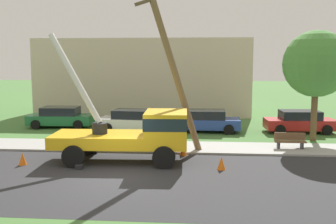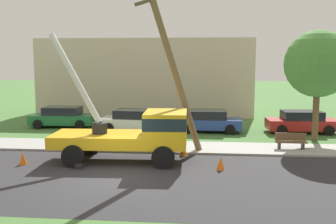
{
  "view_description": "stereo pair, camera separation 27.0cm",
  "coord_description": "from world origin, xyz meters",
  "px_view_note": "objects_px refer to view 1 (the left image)",
  "views": [
    {
      "loc": [
        3.36,
        -15.38,
        4.75
      ],
      "look_at": [
        1.78,
        3.84,
        2.18
      ],
      "focal_mm": 42.96,
      "sensor_mm": 36.0,
      "label": 1
    },
    {
      "loc": [
        3.63,
        -15.36,
        4.75
      ],
      "look_at": [
        1.78,
        3.84,
        2.18
      ],
      "focal_mm": 42.96,
      "sensor_mm": 36.0,
      "label": 2
    }
  ],
  "objects_px": {
    "traffic_cone_behind": "(23,159)",
    "park_bench": "(290,141)",
    "traffic_cone_curbside": "(183,150)",
    "parked_sedan_red": "(300,122)",
    "leaning_utility_pole": "(173,66)",
    "roadside_tree_far": "(316,64)",
    "traffic_cone_ahead": "(221,163)",
    "parked_sedan_blue": "(206,121)",
    "parked_sedan_green": "(61,117)",
    "parked_sedan_white": "(133,120)",
    "utility_truck": "(138,132)"
  },
  "relations": [
    {
      "from": "utility_truck",
      "to": "traffic_cone_curbside",
      "type": "bearing_deg",
      "value": 32.51
    },
    {
      "from": "traffic_cone_curbside",
      "to": "parked_sedan_green",
      "type": "height_order",
      "value": "parked_sedan_green"
    },
    {
      "from": "leaning_utility_pole",
      "to": "parked_sedan_blue",
      "type": "distance_m",
      "value": 7.62
    },
    {
      "from": "traffic_cone_behind",
      "to": "traffic_cone_curbside",
      "type": "xyz_separation_m",
      "value": [
        7.13,
        2.36,
        0.0
      ]
    },
    {
      "from": "leaning_utility_pole",
      "to": "parked_sedan_blue",
      "type": "relative_size",
      "value": 1.94
    },
    {
      "from": "traffic_cone_behind",
      "to": "parked_sedan_blue",
      "type": "bearing_deg",
      "value": 47.38
    },
    {
      "from": "parked_sedan_red",
      "to": "roadside_tree_far",
      "type": "distance_m",
      "value": 4.55
    },
    {
      "from": "traffic_cone_curbside",
      "to": "parked_sedan_blue",
      "type": "distance_m",
      "value": 6.78
    },
    {
      "from": "parked_sedan_white",
      "to": "parked_sedan_blue",
      "type": "bearing_deg",
      "value": 2.46
    },
    {
      "from": "traffic_cone_ahead",
      "to": "parked_sedan_green",
      "type": "height_order",
      "value": "parked_sedan_green"
    },
    {
      "from": "park_bench",
      "to": "leaning_utility_pole",
      "type": "bearing_deg",
      "value": -166.41
    },
    {
      "from": "traffic_cone_ahead",
      "to": "traffic_cone_behind",
      "type": "relative_size",
      "value": 1.0
    },
    {
      "from": "parked_sedan_white",
      "to": "parked_sedan_blue",
      "type": "xyz_separation_m",
      "value": [
        4.79,
        0.21,
        0.0
      ]
    },
    {
      "from": "leaning_utility_pole",
      "to": "traffic_cone_curbside",
      "type": "height_order",
      "value": "leaning_utility_pole"
    },
    {
      "from": "traffic_cone_ahead",
      "to": "roadside_tree_far",
      "type": "xyz_separation_m",
      "value": [
        5.64,
        6.7,
        4.16
      ]
    },
    {
      "from": "parked_sedan_blue",
      "to": "traffic_cone_behind",
      "type": "bearing_deg",
      "value": -132.62
    },
    {
      "from": "parked_sedan_blue",
      "to": "utility_truck",
      "type": "bearing_deg",
      "value": -111.97
    },
    {
      "from": "parked_sedan_blue",
      "to": "roadside_tree_far",
      "type": "distance_m",
      "value": 7.62
    },
    {
      "from": "traffic_cone_curbside",
      "to": "traffic_cone_ahead",
      "type": "bearing_deg",
      "value": -53.86
    },
    {
      "from": "park_bench",
      "to": "traffic_cone_behind",
      "type": "bearing_deg",
      "value": -162.21
    },
    {
      "from": "traffic_cone_curbside",
      "to": "parked_sedan_red",
      "type": "xyz_separation_m",
      "value": [
        7.24,
        6.9,
        0.43
      ]
    },
    {
      "from": "leaning_utility_pole",
      "to": "traffic_cone_curbside",
      "type": "relative_size",
      "value": 15.38
    },
    {
      "from": "traffic_cone_behind",
      "to": "parked_sedan_green",
      "type": "relative_size",
      "value": 0.13
    },
    {
      "from": "parked_sedan_white",
      "to": "park_bench",
      "type": "height_order",
      "value": "parked_sedan_white"
    },
    {
      "from": "parked_sedan_green",
      "to": "roadside_tree_far",
      "type": "distance_m",
      "value": 17.02
    },
    {
      "from": "leaning_utility_pole",
      "to": "parked_sedan_green",
      "type": "height_order",
      "value": "leaning_utility_pole"
    },
    {
      "from": "parked_sedan_red",
      "to": "leaning_utility_pole",
      "type": "bearing_deg",
      "value": -139.36
    },
    {
      "from": "leaning_utility_pole",
      "to": "park_bench",
      "type": "xyz_separation_m",
      "value": [
        6.06,
        1.46,
        -3.95
      ]
    },
    {
      "from": "utility_truck",
      "to": "park_bench",
      "type": "xyz_separation_m",
      "value": [
        7.55,
        2.99,
        -0.95
      ]
    },
    {
      "from": "leaning_utility_pole",
      "to": "parked_sedan_green",
      "type": "bearing_deg",
      "value": 138.68
    },
    {
      "from": "utility_truck",
      "to": "parked_sedan_green",
      "type": "bearing_deg",
      "value": 127.7
    },
    {
      "from": "leaning_utility_pole",
      "to": "roadside_tree_far",
      "type": "relative_size",
      "value": 1.35
    },
    {
      "from": "traffic_cone_ahead",
      "to": "park_bench",
      "type": "relative_size",
      "value": 0.35
    },
    {
      "from": "traffic_cone_curbside",
      "to": "parked_sedan_red",
      "type": "bearing_deg",
      "value": 43.66
    },
    {
      "from": "traffic_cone_behind",
      "to": "park_bench",
      "type": "bearing_deg",
      "value": 17.79
    },
    {
      "from": "parked_sedan_green",
      "to": "park_bench",
      "type": "height_order",
      "value": "parked_sedan_green"
    },
    {
      "from": "traffic_cone_curbside",
      "to": "parked_sedan_white",
      "type": "bearing_deg",
      "value": 119.23
    },
    {
      "from": "traffic_cone_ahead",
      "to": "roadside_tree_far",
      "type": "relative_size",
      "value": 0.09
    },
    {
      "from": "traffic_cone_ahead",
      "to": "roadside_tree_far",
      "type": "bearing_deg",
      "value": 49.91
    },
    {
      "from": "traffic_cone_behind",
      "to": "utility_truck",
      "type": "bearing_deg",
      "value": 11.8
    },
    {
      "from": "utility_truck",
      "to": "traffic_cone_ahead",
      "type": "xyz_separation_m",
      "value": [
        3.79,
        -1.11,
        -1.13
      ]
    },
    {
      "from": "traffic_cone_ahead",
      "to": "parked_sedan_white",
      "type": "distance_m",
      "value": 10.37
    },
    {
      "from": "leaning_utility_pole",
      "to": "utility_truck",
      "type": "bearing_deg",
      "value": -134.36
    },
    {
      "from": "parked_sedan_red",
      "to": "traffic_cone_behind",
      "type": "bearing_deg",
      "value": -147.18
    },
    {
      "from": "leaning_utility_pole",
      "to": "parked_sedan_red",
      "type": "xyz_separation_m",
      "value": [
        7.77,
        6.67,
        -3.7
      ]
    },
    {
      "from": "parked_sedan_white",
      "to": "parked_sedan_red",
      "type": "height_order",
      "value": "same"
    },
    {
      "from": "utility_truck",
      "to": "traffic_cone_ahead",
      "type": "bearing_deg",
      "value": -16.27
    },
    {
      "from": "parked_sedan_green",
      "to": "traffic_cone_ahead",
      "type": "bearing_deg",
      "value": -43.15
    },
    {
      "from": "traffic_cone_ahead",
      "to": "parked_sedan_red",
      "type": "relative_size",
      "value": 0.12
    },
    {
      "from": "parked_sedan_blue",
      "to": "parked_sedan_red",
      "type": "distance_m",
      "value": 6.06
    }
  ]
}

